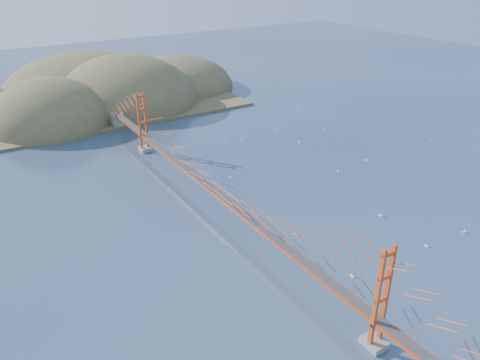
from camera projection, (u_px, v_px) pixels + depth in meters
ground at (222, 216)px, 69.35m from camera, size 320.00×320.00×0.00m
bridge at (220, 173)px, 66.41m from camera, size 2.20×94.40×12.00m
far_headlands at (98, 101)px, 122.48m from camera, size 84.00×58.00×25.00m
sailboat_3 at (241, 140)px, 96.91m from camera, size 0.54×0.54×0.56m
sailboat_12 at (242, 138)px, 97.80m from camera, size 0.56×0.56×0.61m
sailboat_10 at (352, 275)px, 56.31m from camera, size 0.57×0.65×0.74m
sailboat_11 at (432, 140)px, 96.86m from camera, size 0.60×0.60×0.63m
sailboat_0 at (426, 245)px, 62.10m from camera, size 0.44×0.55×0.65m
sailboat_16 at (227, 141)px, 96.52m from camera, size 0.67×0.67×0.71m
sailboat_17 at (298, 109)px, 115.96m from camera, size 0.64×0.60×0.72m
sailboat_1 at (299, 142)px, 96.01m from camera, size 0.63×0.63×0.71m
sailboat_4 at (338, 171)px, 83.12m from camera, size 0.60×0.60×0.64m
sailboat_14 at (381, 215)px, 69.24m from camera, size 0.48×0.60×0.70m
sailboat_8 at (276, 130)px, 102.44m from camera, size 0.61×0.61×0.65m
sailboat_15 at (325, 129)px, 102.82m from camera, size 0.56×0.56×0.59m
sailboat_6 at (464, 231)px, 65.19m from camera, size 0.61×0.61×0.64m
sailboat_7 at (231, 118)px, 109.97m from camera, size 0.60×0.51×0.70m
sailboat_5 at (366, 160)px, 87.79m from camera, size 0.49×0.57×0.65m
sailboat_extra_0 at (230, 177)px, 80.88m from camera, size 0.58×0.59×0.66m
sailboat_extra_1 at (295, 234)px, 64.68m from camera, size 0.58×0.58×0.60m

